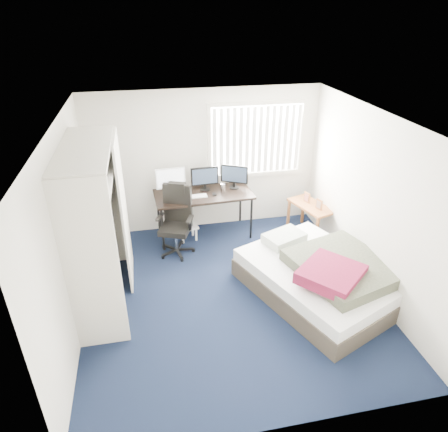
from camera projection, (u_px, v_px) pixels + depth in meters
ground at (230, 294)px, 5.74m from camera, size 4.20×4.20×0.00m
room_shell at (231, 200)px, 5.02m from camera, size 4.20×4.20×4.20m
window_assembly at (257, 140)px, 6.90m from camera, size 1.72×0.09×1.32m
closet at (97, 213)px, 5.04m from camera, size 0.64×1.84×2.22m
desk at (203, 192)px, 6.84m from camera, size 1.70×0.86×1.28m
office_chair at (177, 227)px, 6.55m from camera, size 0.72×0.72×1.18m
footstool at (188, 229)px, 6.96m from camera, size 0.38×0.33×0.27m
nightstand at (311, 208)px, 7.00m from camera, size 0.67×0.93×0.76m
bed at (322, 276)px, 5.63m from camera, size 2.26×2.54×0.69m
pine_box at (109, 323)px, 5.01m from camera, size 0.44×0.36×0.29m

